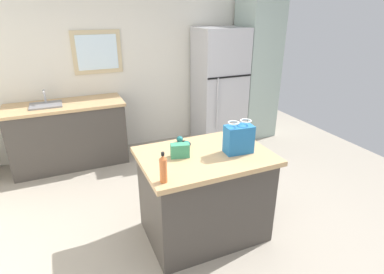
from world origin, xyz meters
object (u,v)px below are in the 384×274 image
bottle (163,169)px  ear_defenders (183,142)px  refrigerator (219,87)px  tall_cabinet (256,69)px  kitchen_island (204,194)px  shopping_bag (239,139)px  small_box (180,150)px

bottle → ear_defenders: (0.39, 0.58, -0.09)m
refrigerator → tall_cabinet: bearing=0.0°
kitchen_island → shopping_bag: bearing=-16.3°
ear_defenders → tall_cabinet: bearing=41.4°
ear_defenders → shopping_bag: bearing=-41.6°
refrigerator → ear_defenders: refrigerator is taller
kitchen_island → tall_cabinet: tall_cabinet is taller
kitchen_island → shopping_bag: (0.29, -0.09, 0.57)m
refrigerator → small_box: (-1.49, -2.05, 0.03)m
tall_cabinet → ear_defenders: (-2.06, -1.81, -0.25)m
refrigerator → ear_defenders: 2.27m
kitchen_island → shopping_bag: shopping_bag is taller
kitchen_island → small_box: small_box is taller
kitchen_island → ear_defenders: bearing=111.7°
shopping_bag → kitchen_island: bearing=163.7°
kitchen_island → refrigerator: bearing=58.9°
tall_cabinet → shopping_bag: size_ratio=7.57×
bottle → ear_defenders: size_ratio=1.25×
shopping_bag → bottle: size_ratio=1.21×
tall_cabinet → bottle: tall_cabinet is taller
refrigerator → bottle: bearing=-126.3°
refrigerator → bottle: refrigerator is taller
kitchen_island → tall_cabinet: size_ratio=0.51×
tall_cabinet → shopping_bag: (-1.66, -2.17, -0.14)m
ear_defenders → bottle: bearing=-124.1°
refrigerator → bottle: (-1.76, -2.39, 0.08)m
tall_cabinet → ear_defenders: 2.75m
bottle → small_box: bearing=52.2°
kitchen_island → bottle: bottle is taller
tall_cabinet → ear_defenders: bearing=-138.6°
shopping_bag → small_box: 0.54m
shopping_bag → bottle: bearing=-164.1°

